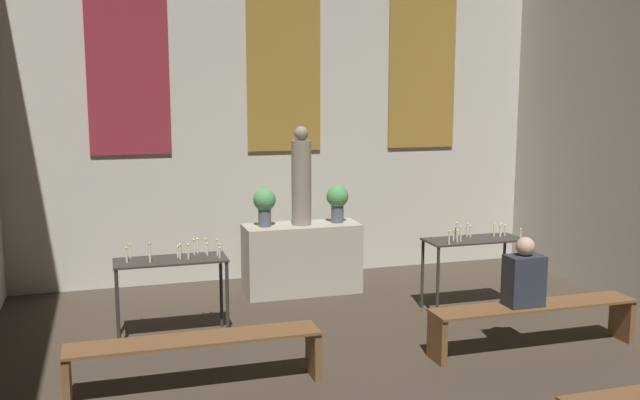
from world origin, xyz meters
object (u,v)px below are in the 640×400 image
Objects in this scene: candle_rack_right at (473,249)px; pew_back_left at (196,352)px; candle_rack_left at (172,270)px; pew_back_right at (534,316)px; flower_vase_right at (337,200)px; altar at (302,258)px; statue at (301,179)px; flower_vase_left at (265,203)px; person_seated at (524,276)px.

candle_rack_right is 0.53× the size of pew_back_left.
candle_rack_left is 0.53× the size of pew_back_right.
pew_back_left is at bearing -129.10° from flower_vase_right.
pew_back_left is (0.06, -1.38, -0.37)m from candle_rack_left.
altar is 3.09m from pew_back_left.
pew_back_left and pew_back_right have the same top height.
pew_back_right is (-0.08, -1.38, -0.37)m from candle_rack_right.
statue is 2.59× the size of flower_vase_left.
candle_rack_left is at bearing -144.28° from statue.
pew_back_left is at bearing 180.00° from person_seated.
pew_back_left is at bearing -114.33° from flower_vase_left.
candle_rack_left is 3.52m from person_seated.
person_seated is at bearing 180.00° from pew_back_right.
statue is 0.57× the size of pew_back_right.
statue reaches higher than candle_rack_left.
flower_vase_right is (0.47, -0.00, -0.28)m from statue.
flower_vase_left reaches higher than pew_back_left.
flower_vase_left is (-0.47, 0.00, 0.73)m from altar.
candle_rack_left is at bearing -144.28° from altar.
candle_rack_right is at bearing 81.39° from person_seated.
candle_rack_right is 1.43m from pew_back_right.
flower_vase_right is 0.22× the size of pew_back_right.
candle_rack_right is (1.73, -1.24, 0.28)m from altar.
statue is 1.08× the size of candle_rack_left.
flower_vase_right is 2.98m from pew_back_right.
flower_vase_right is 3.47m from pew_back_left.
flower_vase_left is at bearing 150.65° from candle_rack_right.
statue is 2.59× the size of flower_vase_right.
statue is 0.55m from flower_vase_right.
person_seated reaches higher than pew_back_right.
pew_back_right is (1.65, -2.61, -1.10)m from statue.
altar is 3.06× the size of flower_vase_right.
altar is at bearing 122.31° from pew_back_right.
person_seated is (3.24, -1.38, 0.04)m from candle_rack_left.
pew_back_right is at bearing -65.67° from flower_vase_right.
pew_back_left is (-1.65, -2.61, -0.09)m from altar.
altar is at bearing -90.00° from statue.
flower_vase_left is at bearing 180.00° from flower_vase_right.
candle_rack_left is (-1.25, -1.24, -0.44)m from flower_vase_left.
flower_vase_left is at bearing 65.67° from pew_back_left.
statue is 1.08× the size of candle_rack_right.
candle_rack_right is 3.67m from pew_back_left.
flower_vase_right is 0.42× the size of candle_rack_left.
statue is 2.25m from candle_rack_right.
pew_back_right is (1.65, -2.61, -0.09)m from altar.
candle_rack_right is 0.53× the size of pew_back_right.
statue is at bearing 122.31° from pew_back_right.
flower_vase_right is 0.22× the size of pew_back_left.
flower_vase_left reaches higher than candle_rack_right.
candle_rack_right reaches higher than pew_back_left.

